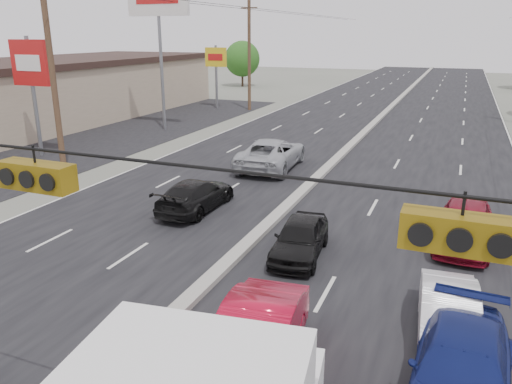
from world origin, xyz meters
TOP-DOWN VIEW (x-y plane):
  - road_surface at (0.00, 30.00)m, footprint 20.00×160.00m
  - center_median at (0.00, 30.00)m, footprint 0.50×160.00m
  - strip_mall at (-26.00, 25.00)m, footprint 12.00×42.00m
  - parking_lot at (-17.00, 25.00)m, footprint 10.00×42.00m
  - utility_pole_left_b at (-12.50, 15.00)m, footprint 1.60×0.30m
  - utility_pole_left_c at (-12.50, 40.00)m, footprint 1.60×0.30m
  - traffic_signals at (1.40, 0.00)m, footprint 25.00×0.30m
  - pole_sign_mid at (-17.00, 18.00)m, footprint 2.60×0.25m
  - pole_sign_billboard at (-14.50, 28.00)m, footprint 5.00×0.25m
  - pole_sign_far at (-16.00, 40.00)m, footprint 2.20×0.25m
  - tree_left_far at (-22.00, 60.00)m, footprint 4.80×4.80m
  - red_sedan at (2.83, 3.99)m, footprint 2.13×4.78m
  - queue_car_a at (1.94, 10.17)m, footprint 1.88×3.93m
  - queue_car_b at (6.70, 6.95)m, footprint 1.63×3.96m
  - queue_car_d at (7.00, 4.75)m, footprint 2.23×4.92m
  - queue_car_e at (7.00, 13.18)m, footprint 2.06×4.61m
  - oncoming_near at (-3.49, 12.89)m, footprint 1.86×4.52m
  - oncoming_far at (-2.94, 20.50)m, footprint 3.05×6.05m

SIDE VIEW (x-z plane):
  - road_surface at x=0.00m, z-range -0.01..0.01m
  - parking_lot at x=-17.00m, z-range -0.01..0.01m
  - center_median at x=0.00m, z-range 0.00..0.20m
  - queue_car_b at x=6.70m, z-range 0.00..1.27m
  - queue_car_a at x=1.94m, z-range 0.00..1.30m
  - oncoming_near at x=-3.49m, z-range 0.00..1.31m
  - queue_car_d at x=7.00m, z-range 0.00..1.40m
  - red_sedan at x=2.83m, z-range 0.00..1.53m
  - queue_car_e at x=7.00m, z-range 0.00..1.54m
  - oncoming_far at x=-2.94m, z-range 0.00..1.64m
  - strip_mall at x=-26.00m, z-range 0.00..4.60m
  - tree_left_far at x=-22.00m, z-range 0.66..6.78m
  - pole_sign_far at x=-16.00m, z-range 1.41..7.41m
  - utility_pole_left_b at x=-12.50m, z-range 0.11..10.11m
  - utility_pole_left_c at x=-12.50m, z-range 0.11..10.11m
  - pole_sign_mid at x=-17.00m, z-range 1.61..8.61m
  - traffic_signals at x=1.40m, z-range 5.22..5.77m
  - pole_sign_billboard at x=-14.50m, z-range 3.37..14.37m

